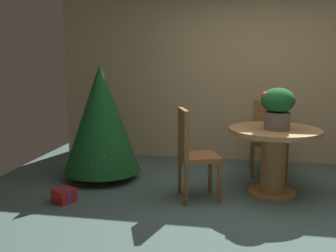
# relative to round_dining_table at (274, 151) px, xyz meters

# --- Properties ---
(ground_plane) EXTENTS (6.60, 6.60, 0.00)m
(ground_plane) POSITION_rel_round_dining_table_xyz_m (-0.13, -0.67, -0.50)
(ground_plane) COLOR #4C6660
(back_wall_panel) EXTENTS (6.00, 0.10, 2.60)m
(back_wall_panel) POSITION_rel_round_dining_table_xyz_m (-0.13, 1.53, 0.80)
(back_wall_panel) COLOR tan
(back_wall_panel) RESTS_ON ground_plane
(round_dining_table) EXTENTS (1.00, 1.00, 0.76)m
(round_dining_table) POSITION_rel_round_dining_table_xyz_m (0.00, 0.00, 0.00)
(round_dining_table) COLOR #B27F4C
(round_dining_table) RESTS_ON ground_plane
(flower_vase) EXTENTS (0.36, 0.36, 0.45)m
(flower_vase) POSITION_rel_round_dining_table_xyz_m (0.01, -0.06, 0.51)
(flower_vase) COLOR #665B51
(flower_vase) RESTS_ON round_dining_table
(wooden_chair_far) EXTENTS (0.47, 0.43, 0.96)m
(wooden_chair_far) POSITION_rel_round_dining_table_xyz_m (0.00, 0.86, 0.03)
(wooden_chair_far) COLOR brown
(wooden_chair_far) RESTS_ON ground_plane
(wooden_chair_left_near) EXTENTS (0.51, 0.51, 0.99)m
(wooden_chair_left_near) POSITION_rel_round_dining_table_xyz_m (-0.87, -0.32, 0.05)
(wooden_chair_left_near) COLOR brown
(wooden_chair_left_near) RESTS_ON ground_plane
(holiday_tree) EXTENTS (0.96, 0.96, 1.45)m
(holiday_tree) POSITION_rel_round_dining_table_xyz_m (-2.09, 0.21, 0.28)
(holiday_tree) COLOR brown
(holiday_tree) RESTS_ON ground_plane
(gift_box_red) EXTENTS (0.26, 0.26, 0.15)m
(gift_box_red) POSITION_rel_round_dining_table_xyz_m (-2.20, -0.66, -0.42)
(gift_box_red) COLOR red
(gift_box_red) RESTS_ON ground_plane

